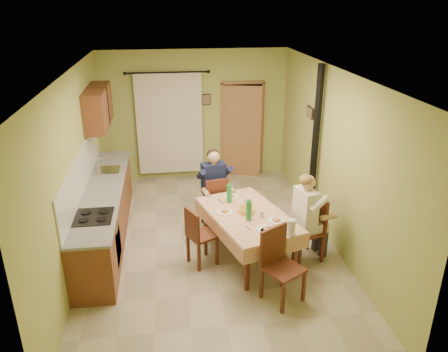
{
  "coord_description": "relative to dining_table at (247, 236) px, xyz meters",
  "views": [
    {
      "loc": [
        -0.61,
        -6.26,
        3.81
      ],
      "look_at": [
        0.25,
        0.1,
        1.15
      ],
      "focal_mm": 35.0,
      "sensor_mm": 36.0,
      "label": 1
    }
  ],
  "objects": [
    {
      "name": "floor",
      "position": [
        -0.53,
        0.5,
        -0.38
      ],
      "size": [
        4.0,
        6.0,
        0.01
      ],
      "primitive_type": "cube",
      "color": "tan",
      "rests_on": "ground"
    },
    {
      "name": "room_shell",
      "position": [
        -0.53,
        0.5,
        1.44
      ],
      "size": [
        4.04,
        6.04,
        2.82
      ],
      "color": "#AAB25B",
      "rests_on": "ground"
    },
    {
      "name": "kitchen_run",
      "position": [
        -2.24,
        0.9,
        0.1
      ],
      "size": [
        0.64,
        3.64,
        1.56
      ],
      "color": "brown",
      "rests_on": "ground"
    },
    {
      "name": "upper_cabinets",
      "position": [
        -2.35,
        2.2,
        1.57
      ],
      "size": [
        0.35,
        1.4,
        0.7
      ],
      "primitive_type": "cube",
      "color": "brown",
      "rests_on": "room_shell"
    },
    {
      "name": "curtain",
      "position": [
        -1.08,
        3.4,
        0.88
      ],
      "size": [
        1.7,
        0.07,
        2.22
      ],
      "color": "black",
      "rests_on": "ground"
    },
    {
      "name": "doorway",
      "position": [
        0.51,
        3.43,
        0.67
      ],
      "size": [
        0.96,
        0.24,
        2.15
      ],
      "color": "black",
      "rests_on": "ground"
    },
    {
      "name": "dining_table",
      "position": [
        0.0,
        0.0,
        0.0
      ],
      "size": [
        1.51,
        1.96,
        0.76
      ],
      "rotation": [
        0.0,
        0.0,
        0.3
      ],
      "color": "tan",
      "rests_on": "ground"
    },
    {
      "name": "tableware",
      "position": [
        0.05,
        -0.09,
        0.45
      ],
      "size": [
        0.99,
        1.48,
        0.33
      ],
      "color": "white",
      "rests_on": "dining_table"
    },
    {
      "name": "chair_far",
      "position": [
        -0.38,
        1.06,
        -0.09
      ],
      "size": [
        0.48,
        0.48,
        0.97
      ],
      "rotation": [
        0.0,
        0.0,
        0.2
      ],
      "color": "#542616",
      "rests_on": "ground"
    },
    {
      "name": "chair_near",
      "position": [
        0.27,
        -1.07,
        -0.09
      ],
      "size": [
        0.62,
        0.62,
        1.02
      ],
      "rotation": [
        0.0,
        0.0,
        3.68
      ],
      "color": "#542616",
      "rests_on": "ground"
    },
    {
      "name": "chair_right",
      "position": [
        0.89,
        -0.14,
        -0.09
      ],
      "size": [
        0.56,
        0.56,
        1.02
      ],
      "rotation": [
        0.0,
        0.0,
        1.82
      ],
      "color": "#542616",
      "rests_on": "ground"
    },
    {
      "name": "chair_left",
      "position": [
        -0.72,
        -0.07,
        -0.09
      ],
      "size": [
        0.51,
        0.51,
        0.93
      ],
      "rotation": [
        0.0,
        0.0,
        -1.1
      ],
      "color": "#542616",
      "rests_on": "ground"
    },
    {
      "name": "man_far",
      "position": [
        -0.39,
        1.07,
        0.5
      ],
      "size": [
        0.63,
        0.53,
        1.39
      ],
      "rotation": [
        0.0,
        0.0,
        0.2
      ],
      "color": "#141938",
      "rests_on": "chair_far"
    },
    {
      "name": "man_right",
      "position": [
        0.87,
        -0.15,
        0.5
      ],
      "size": [
        0.55,
        0.64,
        1.39
      ],
      "rotation": [
        0.0,
        0.0,
        1.82
      ],
      "color": "silver",
      "rests_on": "chair_right"
    },
    {
      "name": "stove_flue",
      "position": [
        1.37,
        1.1,
        0.64
      ],
      "size": [
        0.24,
        0.24,
        2.8
      ],
      "color": "black",
      "rests_on": "ground"
    },
    {
      "name": "picture_back",
      "position": [
        -0.28,
        3.47,
        1.37
      ],
      "size": [
        0.19,
        0.03,
        0.23
      ],
      "primitive_type": "cube",
      "color": "black",
      "rests_on": "room_shell"
    },
    {
      "name": "picture_right",
      "position": [
        1.44,
        1.7,
        1.47
      ],
      "size": [
        0.03,
        0.31,
        0.21
      ],
      "primitive_type": "cube",
      "color": "brown",
      "rests_on": "room_shell"
    }
  ]
}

